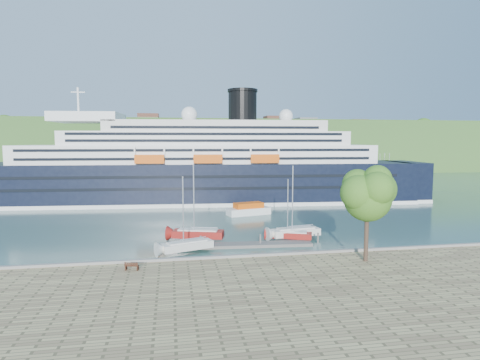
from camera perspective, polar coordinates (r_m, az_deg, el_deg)
name	(u,v)px	position (r m, az deg, el deg)	size (l,w,h in m)	color
ground	(264,264)	(48.94, 3.48, -11.77)	(400.00, 400.00, 0.00)	#2F534C
far_hillside	(194,147)	(190.76, -6.62, 4.75)	(400.00, 50.00, 24.00)	#305321
quay_coping	(265,255)	(48.42, 3.54, -10.54)	(220.00, 0.50, 0.30)	slate
cruise_ship	(190,146)	(95.81, -7.17, 4.83)	(119.48, 17.40, 26.83)	black
park_bench	(132,266)	(44.66, -15.12, -11.67)	(1.53, 0.63, 0.98)	#401E12
promenade_tree	(367,210)	(47.38, 17.63, -4.04)	(7.10, 7.10, 11.76)	#2C5716
floating_pontoon	(246,245)	(56.32, 0.79, -9.22)	(18.58, 2.27, 0.41)	#67635C
sailboat_white_near	(187,217)	(52.48, -7.55, -5.20)	(7.45, 2.07, 9.63)	silver
sailboat_red	(291,212)	(58.80, 7.25, -4.51)	(6.71, 1.86, 8.67)	maroon
sailboat_white_far	(296,204)	(59.84, 7.96, -3.47)	(8.10, 2.25, 10.47)	silver
tender_launch	(249,209)	(79.67, 1.22, -4.10)	(8.70, 2.98, 2.40)	#DC520C
sailboat_extra	(198,205)	(58.42, -6.03, -3.59)	(8.22, 2.28, 10.61)	maroon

